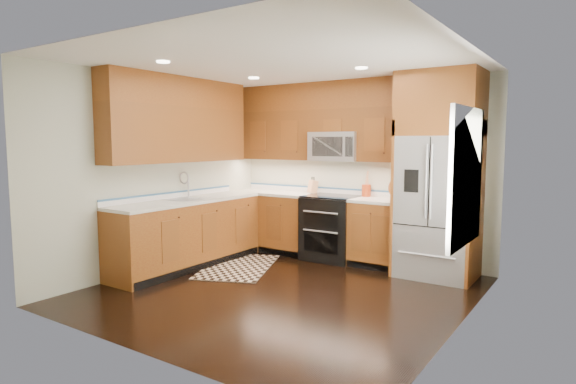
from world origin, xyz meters
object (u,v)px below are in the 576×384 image
Objects in this scene: knife_block at (313,186)px; utensil_crock at (366,188)px; refrigerator at (438,175)px; rug at (238,266)px; range at (331,228)px.

knife_block is 0.88m from utensil_crock.
rug is at bearing -156.12° from refrigerator.
refrigerator reaches higher than knife_block.
utensil_crock is at bearing 27.64° from range.
knife_block is (0.42, 1.30, 1.04)m from rug.
rug is at bearing -127.88° from range.
rug is 3.92× the size of utensil_crock.
utensil_crock is (0.44, 0.23, 0.60)m from range.
range reaches higher than rug.
refrigerator is (1.55, -0.04, 0.83)m from range.
knife_block is (-1.99, 0.23, -0.26)m from refrigerator.
refrigerator is at bearing -1.40° from range.
range is 0.78m from utensil_crock.
range is at bearing -24.07° from knife_block.
refrigerator is at bearing -6.72° from knife_block.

